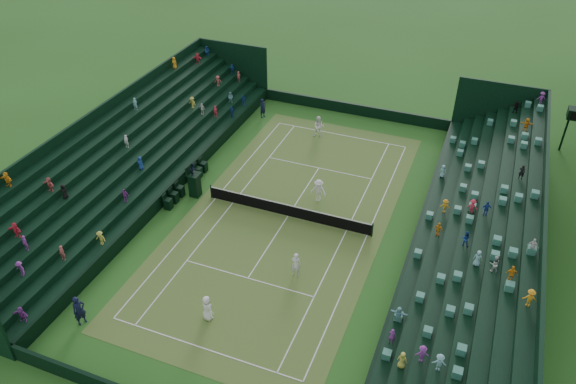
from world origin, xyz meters
The scene contains 16 objects.
ground centered at (0.00, 0.00, 0.00)m, with size 160.00×160.00×0.00m, color #275A1C.
court_surface centered at (0.00, 0.00, 0.01)m, with size 12.97×26.77×0.01m, color #2E6F25.
perimeter_wall_north centered at (0.00, 15.88, 0.50)m, with size 17.17×0.20×1.00m, color black.
perimeter_wall_east centered at (8.48, 0.00, 0.50)m, with size 0.20×31.77×1.00m, color black.
perimeter_wall_west centered at (-8.48, 0.00, 0.50)m, with size 0.20×31.77×1.00m, color black.
north_grandstand centered at (12.66, 0.00, 1.55)m, with size 6.60×32.00×4.90m.
south_grandstand centered at (-12.66, 0.00, 1.55)m, with size 6.60×32.00×4.90m.
tennis_net centered at (0.00, 0.00, 0.53)m, with size 11.67×0.10×1.06m.
umpire_chair centered at (-6.98, -0.16, 1.16)m, with size 0.86×0.86×2.70m.
courtside_chairs centered at (-7.94, 0.30, 0.42)m, with size 0.51×5.49×1.12m.
player_near_west centered at (-0.71, -9.99, 0.79)m, with size 0.78×0.51×1.59m, color white.
player_near_east centered at (2.50, -5.07, 0.83)m, with size 0.60×0.40×1.65m, color white.
player_far_west centered at (-1.60, 10.98, 0.91)m, with size 0.88×0.69×1.82m, color white.
player_far_east centered at (1.30, 2.45, 0.85)m, with size 1.10×0.63×1.70m, color white.
line_judge_north centered at (-7.28, 12.45, 0.86)m, with size 0.62×0.41×1.71m, color black.
line_judge_south centered at (-6.85, -12.74, 0.93)m, with size 0.68×0.45×1.86m, color black.
Camera 1 is at (10.97, -27.78, 23.21)m, focal length 35.00 mm.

